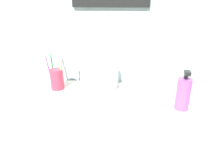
# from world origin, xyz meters

# --- Properties ---
(tiled_wall_back) EXTENTS (2.48, 0.04, 2.40)m
(tiled_wall_back) POSITION_xyz_m (0.00, 0.32, 1.20)
(tiled_wall_back) COLOR silver
(tiled_wall_back) RESTS_ON ground
(sink_basin) EXTENTS (0.48, 0.48, 0.13)m
(sink_basin) POSITION_xyz_m (0.03, 0.01, 0.79)
(sink_basin) COLOR white
(sink_basin) RESTS_ON vanity_counter
(faucet) EXTENTS (0.02, 0.14, 0.10)m
(faucet) POSITION_xyz_m (0.03, 0.23, 0.89)
(faucet) COLOR silver
(faucet) RESTS_ON sink_basin
(toothbrush_cup) EXTENTS (0.07, 0.07, 0.10)m
(toothbrush_cup) POSITION_xyz_m (-0.26, 0.16, 0.89)
(toothbrush_cup) COLOR #D8334C
(toothbrush_cup) RESTS_ON vanity_counter
(toothbrush_purple) EXTENTS (0.03, 0.01, 0.19)m
(toothbrush_purple) POSITION_xyz_m (-0.30, 0.15, 0.96)
(toothbrush_purple) COLOR purple
(toothbrush_purple) RESTS_ON toothbrush_cup
(toothbrush_green) EXTENTS (0.04, 0.05, 0.19)m
(toothbrush_green) POSITION_xyz_m (-0.29, 0.19, 0.95)
(toothbrush_green) COLOR green
(toothbrush_green) RESTS_ON toothbrush_cup
(toothbrush_yellow) EXTENTS (0.03, 0.01, 0.18)m
(toothbrush_yellow) POSITION_xyz_m (-0.23, 0.16, 0.95)
(toothbrush_yellow) COLOR yellow
(toothbrush_yellow) RESTS_ON toothbrush_cup
(soap_dispenser) EXTENTS (0.06, 0.06, 0.17)m
(soap_dispenser) POSITION_xyz_m (0.33, 0.01, 0.91)
(soap_dispenser) COLOR #B24CA5
(soap_dispenser) RESTS_ON vanity_counter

